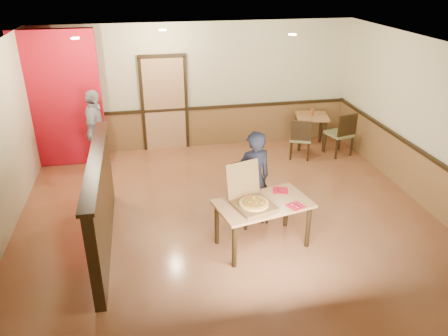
% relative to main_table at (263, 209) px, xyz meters
% --- Properties ---
extents(floor, '(7.00, 7.00, 0.00)m').
position_rel_main_table_xyz_m(floor, '(-0.34, 0.69, -0.63)').
color(floor, '#A66540').
rests_on(floor, ground).
extents(ceiling, '(7.00, 7.00, 0.00)m').
position_rel_main_table_xyz_m(ceiling, '(-0.34, 0.69, 2.17)').
color(ceiling, black).
rests_on(ceiling, wall_back).
extents(wall_back, '(7.00, 0.00, 7.00)m').
position_rel_main_table_xyz_m(wall_back, '(-0.34, 4.19, 0.77)').
color(wall_back, beige).
rests_on(wall_back, floor).
extents(wall_right, '(0.00, 7.00, 7.00)m').
position_rel_main_table_xyz_m(wall_right, '(3.16, 0.69, 0.77)').
color(wall_right, beige).
rests_on(wall_right, floor).
extents(wainscot_back, '(7.00, 0.04, 0.90)m').
position_rel_main_table_xyz_m(wainscot_back, '(-0.34, 4.16, -0.18)').
color(wainscot_back, brown).
rests_on(wainscot_back, floor).
extents(chair_rail_back, '(7.00, 0.06, 0.06)m').
position_rel_main_table_xyz_m(chair_rail_back, '(-0.34, 4.14, 0.29)').
color(chair_rail_back, black).
rests_on(chair_rail_back, wall_back).
extents(wainscot_right, '(0.04, 7.00, 0.90)m').
position_rel_main_table_xyz_m(wainscot_right, '(3.13, 0.69, -0.18)').
color(wainscot_right, brown).
rests_on(wainscot_right, floor).
extents(chair_rail_right, '(0.06, 7.00, 0.06)m').
position_rel_main_table_xyz_m(chair_rail_right, '(3.11, 0.69, 0.29)').
color(chair_rail_right, black).
rests_on(chair_rail_right, wall_right).
extents(back_door, '(0.90, 0.06, 2.10)m').
position_rel_main_table_xyz_m(back_door, '(-1.14, 4.15, 0.42)').
color(back_door, tan).
rests_on(back_door, wall_back).
extents(booth_partition, '(0.20, 3.10, 1.44)m').
position_rel_main_table_xyz_m(booth_partition, '(-2.34, 0.49, 0.11)').
color(booth_partition, black).
rests_on(booth_partition, floor).
extents(red_accent_panel, '(1.60, 0.20, 2.78)m').
position_rel_main_table_xyz_m(red_accent_panel, '(-3.24, 3.69, 0.77)').
color(red_accent_panel, red).
rests_on(red_accent_panel, floor).
extents(spot_a, '(0.14, 0.14, 0.02)m').
position_rel_main_table_xyz_m(spot_a, '(-2.64, 2.49, 2.15)').
color(spot_a, beige).
rests_on(spot_a, ceiling).
extents(spot_b, '(0.14, 0.14, 0.02)m').
position_rel_main_table_xyz_m(spot_b, '(-1.14, 3.19, 2.15)').
color(spot_b, beige).
rests_on(spot_b, ceiling).
extents(spot_c, '(0.14, 0.14, 0.02)m').
position_rel_main_table_xyz_m(spot_c, '(1.06, 2.19, 2.15)').
color(spot_c, beige).
rests_on(spot_c, ceiling).
extents(main_table, '(1.52, 1.07, 0.74)m').
position_rel_main_table_xyz_m(main_table, '(0.00, 0.00, 0.00)').
color(main_table, '#B17C4A').
rests_on(main_table, floor).
extents(diner_chair, '(0.62, 0.62, 1.01)m').
position_rel_main_table_xyz_m(diner_chair, '(-0.03, 0.78, -0.08)').
color(diner_chair, olive).
rests_on(diner_chair, floor).
extents(side_chair_left, '(0.59, 0.59, 0.91)m').
position_rel_main_table_xyz_m(side_chair_left, '(1.68, 2.98, -0.13)').
color(side_chair_left, olive).
rests_on(side_chair_left, floor).
extents(side_chair_right, '(0.60, 0.60, 1.00)m').
position_rel_main_table_xyz_m(side_chair_right, '(2.63, 2.97, -0.08)').
color(side_chair_right, olive).
rests_on(side_chair_right, floor).
extents(side_table, '(0.86, 0.86, 0.76)m').
position_rel_main_table_xyz_m(side_table, '(2.16, 3.60, -0.05)').
color(side_table, '#B17C4A').
rests_on(side_table, floor).
extents(diner, '(0.66, 0.51, 1.62)m').
position_rel_main_table_xyz_m(diner, '(0.01, 0.63, 0.18)').
color(diner, black).
rests_on(diner, floor).
extents(passerby, '(0.53, 1.03, 1.68)m').
position_rel_main_table_xyz_m(passerby, '(-2.59, 3.28, 0.21)').
color(passerby, '#9D9BA4').
rests_on(passerby, floor).
extents(pizza_box, '(0.70, 0.77, 0.57)m').
position_rel_main_table_xyz_m(pizza_box, '(-0.18, -0.03, 0.18)').
color(pizza_box, brown).
rests_on(pizza_box, main_table).
extents(pizza, '(0.53, 0.53, 0.03)m').
position_rel_main_table_xyz_m(pizza, '(-0.16, -0.09, 0.16)').
color(pizza, '#E7B054').
rests_on(pizza, pizza_box).
extents(napkin_near, '(0.30, 0.30, 0.01)m').
position_rel_main_table_xyz_m(napkin_near, '(0.43, -0.19, 0.11)').
color(napkin_near, red).
rests_on(napkin_near, main_table).
extents(napkin_far, '(0.28, 0.28, 0.01)m').
position_rel_main_table_xyz_m(napkin_far, '(0.36, 0.31, 0.11)').
color(napkin_far, red).
rests_on(napkin_far, main_table).
extents(condiment, '(0.07, 0.07, 0.16)m').
position_rel_main_table_xyz_m(condiment, '(2.15, 3.59, 0.21)').
color(condiment, '#974B1B').
rests_on(condiment, side_table).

